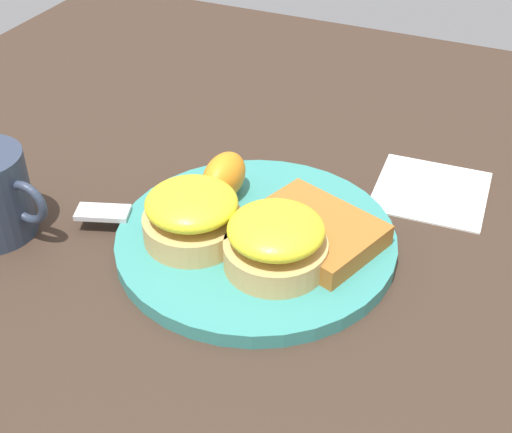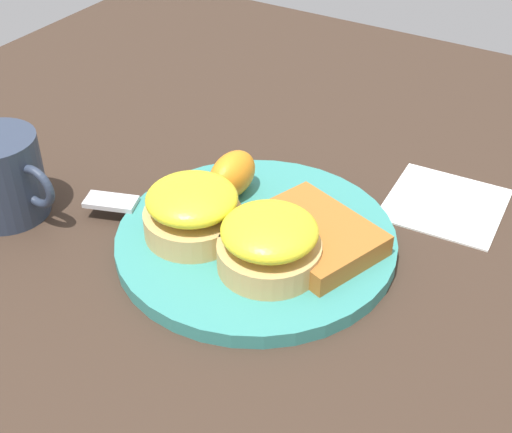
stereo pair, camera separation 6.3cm
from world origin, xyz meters
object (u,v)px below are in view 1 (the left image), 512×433
(hashbrown_patty, at_px, (313,231))
(fork, at_px, (186,216))
(sandwich_benedict_right, at_px, (276,242))
(sandwich_benedict_left, at_px, (192,215))
(orange_wedge, at_px, (224,177))

(hashbrown_patty, xyz_separation_m, fork, (-0.12, -0.02, -0.01))
(sandwich_benedict_right, bearing_deg, sandwich_benedict_left, 176.63)
(sandwich_benedict_left, xyz_separation_m, hashbrown_patty, (0.10, 0.04, -0.01))
(sandwich_benedict_right, height_order, hashbrown_patty, sandwich_benedict_right)
(sandwich_benedict_left, distance_m, orange_wedge, 0.07)
(sandwich_benedict_left, relative_size, sandwich_benedict_right, 1.00)
(fork, bearing_deg, sandwich_benedict_left, -49.12)
(sandwich_benedict_right, distance_m, hashbrown_patty, 0.05)
(sandwich_benedict_left, height_order, hashbrown_patty, sandwich_benedict_left)
(orange_wedge, relative_size, fork, 0.26)
(sandwich_benedict_right, xyz_separation_m, orange_wedge, (-0.09, 0.08, -0.00))
(sandwich_benedict_left, distance_m, sandwich_benedict_right, 0.08)
(sandwich_benedict_right, height_order, fork, sandwich_benedict_right)
(hashbrown_patty, bearing_deg, orange_wedge, 163.70)
(sandwich_benedict_left, xyz_separation_m, orange_wedge, (-0.00, 0.07, -0.00))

